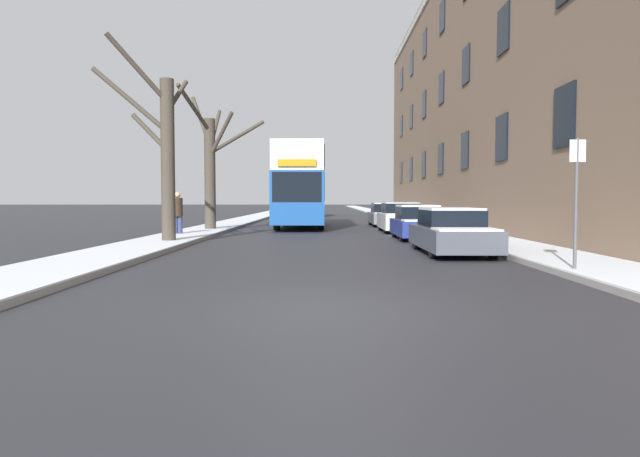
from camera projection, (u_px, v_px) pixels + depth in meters
ground_plane at (333, 310)px, 8.03m from camera, size 320.00×320.00×0.00m
sidewalk_left at (271, 213)px, 61.00m from camera, size 2.26×130.00×0.16m
sidewalk_right at (379, 213)px, 60.92m from camera, size 2.26×130.00×0.16m
terrace_facade_right at (518, 93)px, 33.80m from camera, size 9.10×46.49×15.68m
bare_tree_left_0 at (164, 151)px, 19.37m from camera, size 2.98×2.73×6.84m
bare_tree_left_1 at (211, 163)px, 27.17m from camera, size 3.76×5.13×6.71m
double_decker_bus at (301, 183)px, 31.62m from camera, size 2.59×10.53×4.38m
parked_car_0 at (451, 232)px, 16.35m from camera, size 1.78×4.56×1.31m
parked_car_1 at (418, 223)px, 22.21m from camera, size 1.75×3.98×1.34m
parked_car_2 at (401, 218)px, 27.19m from camera, size 1.88×4.16×1.40m
parked_car_3 at (386, 215)px, 33.45m from camera, size 1.86×4.53×1.35m
oncoming_van at (312, 202)px, 52.66m from camera, size 2.05×5.69×2.44m
pedestrian_left_sidewalk at (178, 212)px, 23.26m from camera, size 0.40×0.40×1.86m
street_sign_post at (576, 198)px, 11.40m from camera, size 0.32×0.07×2.77m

